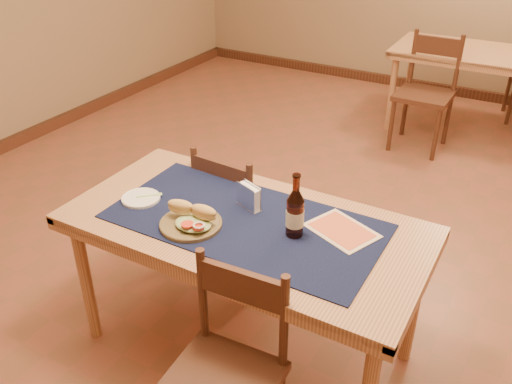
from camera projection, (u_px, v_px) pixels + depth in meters
The scene contains 14 objects.
room at pixel (326, 33), 2.66m from camera, with size 6.04×7.04×2.84m.
main_table at pixel (245, 237), 2.42m from camera, with size 1.60×0.80×0.75m.
placemat at pixel (245, 221), 2.38m from camera, with size 1.20×0.60×0.01m, color #10193E.
baseboard at pixel (312, 254), 3.33m from camera, with size 6.00×7.00×0.10m.
back_table at pixel (486, 61), 4.73m from camera, with size 1.59×0.81×0.75m.
chair_main_far at pixel (238, 214), 2.99m from camera, with size 0.43×0.43×0.87m.
chair_main_near at pixel (225, 373), 2.03m from camera, with size 0.43×0.43×0.87m.
chair_back_near at pixel (426, 91), 4.57m from camera, with size 0.45×0.45×0.96m.
sandwich_plate at pixel (192, 220), 2.33m from camera, with size 0.27×0.27×0.10m.
side_plate at pixel (141, 198), 2.53m from camera, with size 0.18×0.18×0.02m.
fork at pixel (151, 195), 2.54m from camera, with size 0.10×0.09×0.00m.
beer_bottle at pixel (295, 213), 2.23m from camera, with size 0.08×0.08×0.29m.
napkin_holder at pixel (249, 197), 2.45m from camera, with size 0.14×0.09×0.12m.
menu_card at pixel (342, 230), 2.31m from camera, with size 0.34×0.30×0.01m.
Camera 1 is at (1.03, -2.51, 2.06)m, focal length 38.00 mm.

